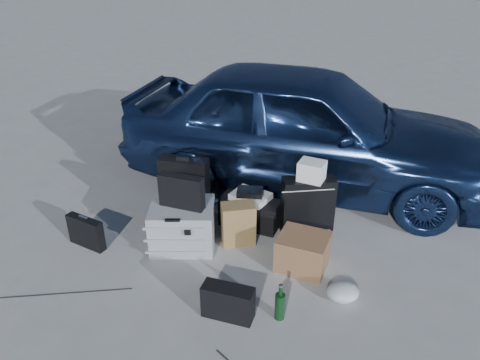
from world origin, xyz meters
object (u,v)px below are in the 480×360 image
suitcase_left (185,187)px  duffel_bag (250,212)px  car (305,127)px  briefcase (86,232)px  green_bottle (280,302)px  cardboard_box (303,252)px  pelican_case (183,226)px  suitcase_right (308,206)px

suitcase_left → duffel_bag: size_ratio=1.09×
car → briefcase: 2.74m
car → green_bottle: car is taller
suitcase_left → car: bearing=41.8°
cardboard_box → green_bottle: cardboard_box is taller
pelican_case → suitcase_right: suitcase_right is taller
duffel_bag → cardboard_box: (0.61, -0.59, 0.01)m
briefcase → green_bottle: 2.10m
duffel_bag → cardboard_box: bearing=-33.0°
suitcase_left → suitcase_right: 1.34m
duffel_bag → briefcase: bearing=-144.3°
green_bottle → suitcase_right: bearing=85.2°
cardboard_box → green_bottle: (-0.12, -0.70, -0.00)m
car → briefcase: size_ratio=10.49×
car → cardboard_box: car is taller
briefcase → suitcase_right: suitcase_right is taller
suitcase_left → briefcase: bearing=-135.2°
car → briefcase: car is taller
cardboard_box → suitcase_left: bearing=154.0°
briefcase → duffel_bag: size_ratio=0.66×
pelican_case → cardboard_box: (1.20, -0.11, -0.06)m
pelican_case → suitcase_left: (-0.15, 0.55, 0.12)m
suitcase_right → briefcase: bearing=179.2°
pelican_case → briefcase: (-0.93, -0.22, -0.06)m
car → briefcase: bearing=138.1°
duffel_bag → car: bearing=78.8°
car → suitcase_right: (0.15, -1.13, -0.42)m
green_bottle → briefcase: bearing=163.6°
car → suitcase_right: car is taller
suitcase_left → duffel_bag: suitcase_left is taller
pelican_case → green_bottle: pelican_case is taller
cardboard_box → car: bearing=95.5°
briefcase → pelican_case: bearing=31.0°
pelican_case → cardboard_box: size_ratio=1.37×
briefcase → duffel_bag: (1.52, 0.70, -0.00)m
suitcase_left → cardboard_box: (1.35, -0.66, -0.17)m
suitcase_left → cardboard_box: size_ratio=1.53×
suitcase_left → cardboard_box: 1.51m
pelican_case → suitcase_right: bearing=9.8°
suitcase_left → green_bottle: bearing=-47.6°
pelican_case → suitcase_right: (1.19, 0.46, 0.09)m
briefcase → suitcase_left: 1.12m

